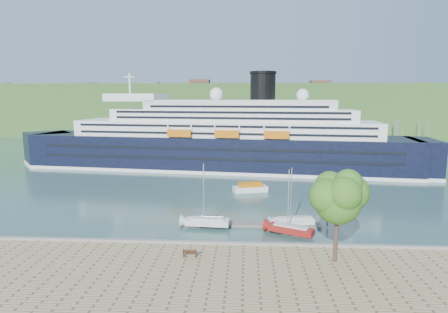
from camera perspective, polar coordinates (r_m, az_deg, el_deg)
ground at (r=45.40m, az=0.99°, el=-14.29°), size 400.00×400.00×0.00m
far_hillside at (r=186.77m, az=2.84°, el=7.16°), size 400.00×50.00×24.00m
quay_coping at (r=44.78m, az=0.98°, el=-13.04°), size 220.00×0.50×0.30m
cruise_ship at (r=93.44m, az=-1.12°, el=5.39°), size 108.67×28.20×24.16m
park_bench at (r=41.61m, az=-5.24°, el=-14.32°), size 1.59×0.69×1.01m
promenade_tree at (r=40.39m, az=16.85°, el=-8.15°), size 6.41×6.41×10.62m
floating_pontoon at (r=53.98m, az=5.48°, el=-10.26°), size 16.90×2.43×0.37m
sailboat_white_near at (r=51.61m, az=-2.59°, el=-6.32°), size 6.82×2.35×8.65m
sailboat_red at (r=49.54m, az=10.26°, el=-7.26°), size 6.65×4.45×8.41m
sailboat_white_far at (r=53.11m, az=10.63°, el=-6.35°), size 6.44×2.70×8.06m
tender_launch at (r=72.22m, az=4.02°, el=-4.67°), size 6.99×3.98×1.83m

